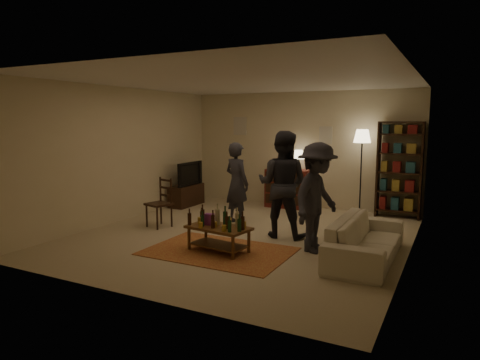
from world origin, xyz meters
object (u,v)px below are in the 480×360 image
Objects in this scene: floor_lamp at (362,142)px; person_right at (282,184)px; tv_stand at (186,190)px; bookshelf at (399,169)px; person_left at (237,183)px; dresser at (288,187)px; person_by_sofa at (317,198)px; dining_chair at (161,201)px; coffee_table at (218,228)px; sofa at (366,239)px.

floor_lamp is 0.99× the size of person_right.
floor_lamp is (3.93, 0.85, 1.19)m from tv_stand.
person_left is (-2.77, -2.03, -0.23)m from bookshelf.
dresser is at bearing 22.07° from tv_stand.
person_left is 0.95× the size of person_by_sofa.
bookshelf is (4.69, 0.98, 0.65)m from tv_stand.
floor_lamp reaches higher than person_left.
dining_chair is 4.37m from floor_lamp.
person_by_sofa is at bearing 140.16° from person_right.
bookshelf reaches higher than coffee_table.
bookshelf is at bearing -0.82° from sofa.
dresser reaches higher than coffee_table.
coffee_table is at bearing 128.07° from person_by_sofa.
tv_stand is at bearing 71.54° from person_by_sofa.
bookshelf is 3.26m from sofa.
tv_stand is at bearing 131.61° from coffee_table.
coffee_table is at bearing -110.78° from floor_lamp.
floor_lamp reaches higher than coffee_table.
person_left is 0.87× the size of person_right.
dresser is 2.02m from person_left.
dining_chair is 0.52× the size of floor_lamp.
dining_chair is 2.41m from person_right.
person_right reaches higher than sofa.
person_by_sofa is (-0.77, 0.06, 0.55)m from sofa.
coffee_table is 4.13m from floor_lamp.
person_by_sofa reaches higher than dining_chair.
person_right is 1.09× the size of person_by_sofa.
bookshelf is (2.44, 0.07, 0.56)m from dresser.
coffee_table is 0.61× the size of person_by_sofa.
dresser is 3.48m from person_by_sofa.
dining_chair is 1.50m from person_left.
dining_chair is 3.23m from dresser.
person_by_sofa is at bearing 85.80° from sofa.
floor_lamp is 2.65m from person_right.
dining_chair is 0.48× the size of bookshelf.
coffee_table is at bearing -48.39° from tv_stand.
dining_chair is 3.16m from person_by_sofa.
person_right is 0.98m from person_by_sofa.
coffee_table is 0.52× the size of bookshelf.
sofa is at bearing -83.72° from person_by_sofa.
floor_lamp reaches higher than person_by_sofa.
person_left is 2.24m from person_by_sofa.
coffee_table is 2.21m from sofa.
person_by_sofa is at bearing 27.59° from coffee_table.
coffee_table is at bearing 129.52° from person_left.
person_left is 1.28m from person_right.
coffee_table is at bearing -119.46° from bookshelf.
floor_lamp reaches higher than sofa.
person_right is at bearing -122.24° from bookshelf.
person_left reaches higher than sofa.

